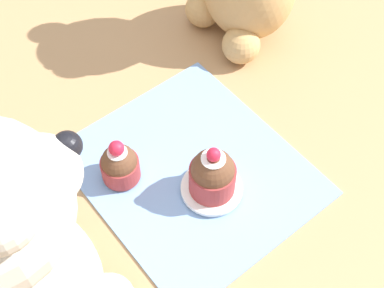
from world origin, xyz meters
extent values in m
plane|color=tan|center=(0.00, 0.00, 0.00)|extent=(4.00, 4.00, 0.00)
cube|color=#7A9ED1|center=(0.00, 0.00, 0.00)|extent=(0.26, 0.23, 0.01)
ellipsoid|color=beige|center=(-0.04, 0.21, 0.08)|extent=(0.15, 0.14, 0.16)
ellipsoid|color=beige|center=(-0.03, 0.16, 0.20)|extent=(0.07, 0.06, 0.05)
sphere|color=black|center=(-0.03, 0.14, 0.21)|extent=(0.02, 0.02, 0.02)
sphere|color=beige|center=(0.01, 0.18, 0.03)|extent=(0.05, 0.05, 0.05)
sphere|color=tan|center=(0.19, -0.17, 0.03)|extent=(0.05, 0.05, 0.05)
sphere|color=tan|center=(0.10, -0.17, 0.03)|extent=(0.05, 0.05, 0.05)
cylinder|color=#993333|center=(0.04, 0.07, 0.02)|extent=(0.04, 0.04, 0.03)
sphere|color=brown|center=(0.04, 0.07, 0.03)|extent=(0.04, 0.04, 0.04)
cylinder|color=white|center=(0.04, 0.07, 0.05)|extent=(0.02, 0.02, 0.00)
sphere|color=red|center=(0.04, 0.07, 0.06)|extent=(0.02, 0.02, 0.02)
cylinder|color=white|center=(-0.04, 0.00, 0.01)|extent=(0.07, 0.07, 0.01)
cylinder|color=#993333|center=(-0.04, 0.00, 0.03)|extent=(0.05, 0.05, 0.04)
sphere|color=brown|center=(-0.04, 0.00, 0.05)|extent=(0.05, 0.05, 0.05)
cylinder|color=white|center=(-0.04, 0.00, 0.07)|extent=(0.03, 0.03, 0.00)
sphere|color=red|center=(-0.04, 0.00, 0.08)|extent=(0.02, 0.02, 0.02)
camera|label=1|loc=(-0.26, 0.21, 0.53)|focal=50.00mm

